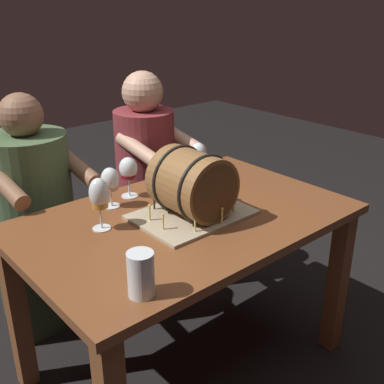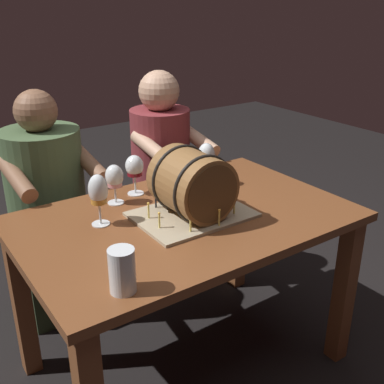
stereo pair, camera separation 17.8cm
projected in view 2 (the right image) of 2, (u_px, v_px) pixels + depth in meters
The scene contains 11 objects.
ground_plane at pixel (186, 361), 2.11m from camera, with size 8.00×8.00×0.00m, color black.
dining_table at pixel (186, 241), 1.87m from camera, with size 1.27×0.82×0.72m.
barrel_cake at pixel (192, 186), 1.78m from camera, with size 0.44×0.32×0.27m.
wine_glass_rose at pixel (114, 178), 1.89m from camera, with size 0.07×0.07×0.17m.
wine_glass_white at pixel (206, 157), 2.07m from camera, with size 0.08×0.08×0.19m.
wine_glass_empty at pixel (172, 161), 2.05m from camera, with size 0.07×0.07×0.18m.
wine_glass_amber at pixel (98, 192), 1.71m from camera, with size 0.07×0.07×0.20m.
wine_glass_red at pixel (134, 168), 1.98m from camera, with size 0.08×0.08×0.17m.
beer_pint at pixel (122, 273), 1.34m from camera, with size 0.08×0.08×0.14m.
person_seated_left at pixel (49, 214), 2.27m from camera, with size 0.41×0.49×1.14m.
person_seated_right at pixel (162, 188), 2.60m from camera, with size 0.37×0.47×1.16m.
Camera 2 is at (-0.92, -1.37, 1.51)m, focal length 44.15 mm.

